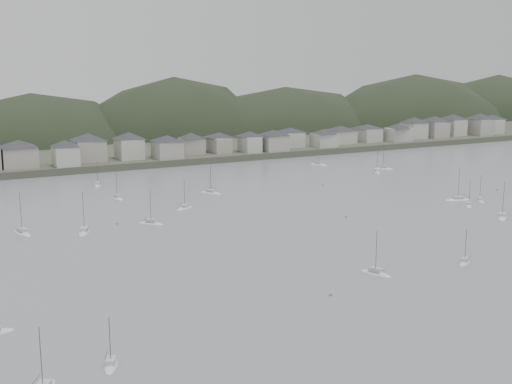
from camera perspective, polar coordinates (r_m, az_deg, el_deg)
ground at (r=140.73m, az=14.81°, el=-7.60°), size 900.00×900.00×0.00m
far_shore_land at (r=404.39m, az=-15.04°, el=4.67°), size 900.00×250.00×3.00m
forested_ridge at (r=382.52m, az=-13.34°, el=2.47°), size 851.55×103.94×102.57m
waterfront_town at (r=316.18m, az=-1.27°, el=4.65°), size 451.48×28.46×12.92m
sailboat_lead at (r=217.18m, az=18.27°, el=-1.16°), size 6.19×6.05×9.00m
moored_fleet at (r=186.62m, az=-0.02°, el=-2.55°), size 242.64×167.86×12.36m
mooring_buoys at (r=177.32m, az=5.73°, el=-3.35°), size 183.54×113.92×0.70m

